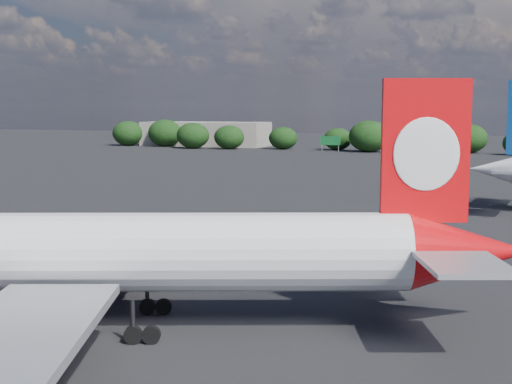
% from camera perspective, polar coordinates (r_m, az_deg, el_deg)
% --- Properties ---
extents(ground, '(500.00, 500.00, 0.00)m').
position_cam_1_polar(ground, '(96.68, 0.44, -1.10)').
color(ground, black).
rests_on(ground, ground).
extents(qantas_airliner, '(44.91, 43.15, 15.08)m').
position_cam_1_polar(qantas_airliner, '(43.61, -9.67, -4.94)').
color(qantas_airliner, white).
rests_on(qantas_airliner, ground).
extents(terminal_building, '(42.00, 16.00, 8.00)m').
position_cam_1_polar(terminal_building, '(242.57, -4.04, 4.66)').
color(terminal_building, gray).
rests_on(terminal_building, ground).
extents(highway_sign, '(6.00, 0.30, 4.50)m').
position_cam_1_polar(highway_sign, '(212.57, 5.97, 4.09)').
color(highway_sign, '#125E28').
rests_on(highway_sign, ground).
extents(billboard_yellow, '(5.00, 0.30, 5.50)m').
position_cam_1_polar(billboard_yellow, '(213.66, 14.22, 4.13)').
color(billboard_yellow, yellow).
rests_on(billboard_yellow, ground).
extents(horizon_treeline, '(202.10, 16.75, 9.23)m').
position_cam_1_polar(horizon_treeline, '(213.40, 11.90, 4.26)').
color(horizon_treeline, black).
rests_on(horizon_treeline, ground).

